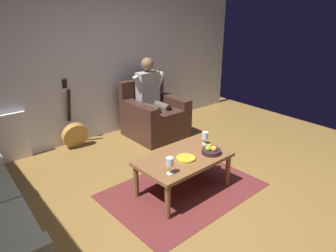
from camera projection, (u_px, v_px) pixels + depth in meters
ground_plane at (217, 209)px, 3.36m from camera, size 6.56×6.56×0.00m
wall_back at (93, 55)px, 4.77m from camera, size 5.87×0.06×2.65m
rug at (183, 190)px, 3.69m from camera, size 1.82×1.31×0.01m
armchair at (154, 117)px, 5.14m from camera, size 0.86×0.86×0.90m
person_seated at (152, 95)px, 5.04m from camera, size 0.63×0.56×1.27m
coffee_table at (184, 162)px, 3.55m from camera, size 1.09×0.68×0.43m
guitar at (74, 133)px, 4.72m from camera, size 0.39×0.30×1.04m
radiator at (8, 139)px, 4.25m from camera, size 0.54×0.06×0.68m
wine_glass_near at (170, 163)px, 3.15m from camera, size 0.08×0.08×0.18m
wine_glass_far at (205, 136)px, 3.83m from camera, size 0.08×0.08×0.16m
fruit_bowl at (211, 150)px, 3.61m from camera, size 0.23×0.23×0.11m
decorative_dish at (186, 158)px, 3.48m from camera, size 0.21×0.21×0.02m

